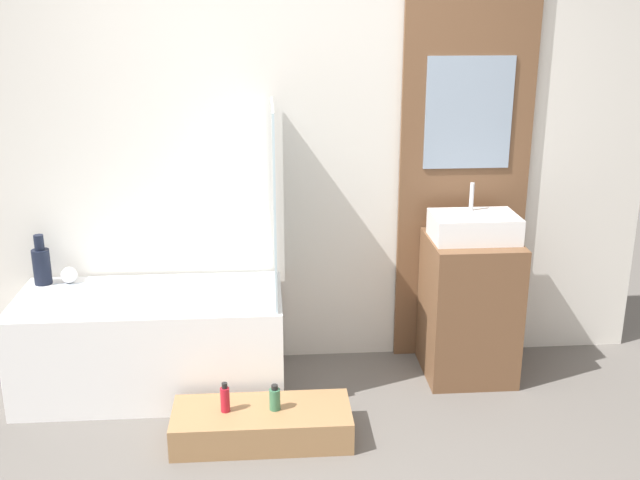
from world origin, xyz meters
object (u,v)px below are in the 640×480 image
at_px(bathtub, 152,342).
at_px(sink, 474,227).
at_px(vase_tall_dark, 42,264).
at_px(bottle_soap_primary, 225,399).
at_px(wooden_step_bench, 262,424).
at_px(bottle_soap_secondary, 275,398).
at_px(vase_round_light, 69,275).

bearing_deg(bathtub, sink, 1.88).
distance_m(sink, vase_tall_dark, 2.43).
distance_m(bathtub, vase_tall_dark, 0.77).
bearing_deg(sink, bathtub, -178.12).
bearing_deg(bottle_soap_primary, wooden_step_bench, 0.00).
height_order(sink, bottle_soap_primary, sink).
bearing_deg(wooden_step_bench, vase_tall_dark, 146.97).
distance_m(wooden_step_bench, bottle_soap_secondary, 0.16).
xyz_separation_m(wooden_step_bench, bottle_soap_primary, (-0.18, 0.00, 0.15)).
bearing_deg(vase_round_light, vase_tall_dark, -178.84).
relative_size(bathtub, bottle_soap_secondary, 10.84).
relative_size(wooden_step_bench, bottle_soap_secondary, 6.66).
xyz_separation_m(vase_round_light, bottle_soap_secondary, (1.14, -0.80, -0.38)).
bearing_deg(wooden_step_bench, sink, 27.59).
bearing_deg(vase_round_light, sink, -4.38).
bearing_deg(wooden_step_bench, bathtub, 136.83).
height_order(vase_tall_dark, bottle_soap_primary, vase_tall_dark).
xyz_separation_m(sink, bottle_soap_primary, (-1.37, -0.62, -0.66)).
distance_m(bathtub, sink, 1.90).
bearing_deg(vase_tall_dark, bathtub, -20.33).
height_order(sink, vase_tall_dark, sink).
xyz_separation_m(bathtub, sink, (1.79, 0.06, 0.61)).
bearing_deg(bathtub, vase_round_light, 153.94).
xyz_separation_m(bathtub, bottle_soap_primary, (0.42, -0.56, -0.05)).
height_order(vase_round_light, bottle_soap_primary, vase_round_light).
distance_m(bathtub, bottle_soap_primary, 0.71).
height_order(wooden_step_bench, vase_tall_dark, vase_tall_dark).
xyz_separation_m(bathtub, bottle_soap_secondary, (0.67, -0.56, -0.06)).
relative_size(bathtub, wooden_step_bench, 1.63).
height_order(wooden_step_bench, sink, sink).
bearing_deg(bottle_soap_primary, sink, 24.47).
bearing_deg(vase_round_light, bottle_soap_primary, -41.50).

